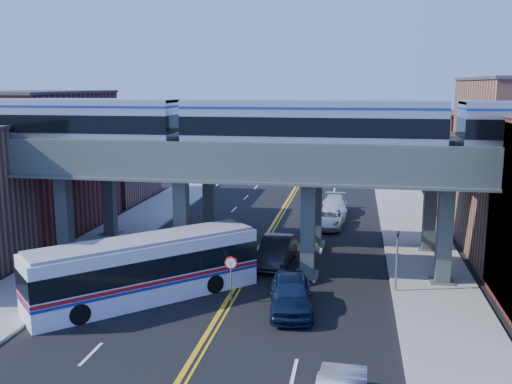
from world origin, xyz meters
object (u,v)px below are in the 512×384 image
stop_sign (231,272)px  transit_bus (145,269)px  traffic_signal (397,254)px  car_lane_a (291,294)px  car_lane_d (335,205)px  car_lane_b (277,251)px  transit_train (311,126)px  car_lane_c (329,219)px

stop_sign → transit_bus: (-4.75, -0.30, -0.05)m
stop_sign → traffic_signal: size_ratio=0.64×
car_lane_a → car_lane_d: 23.40m
stop_sign → car_lane_b: size_ratio=0.47×
car_lane_d → traffic_signal: bearing=-79.0°
transit_train → car_lane_b: 8.91m
transit_train → transit_bus: (-8.52, -5.30, -7.57)m
transit_train → car_lane_d: size_ratio=8.49×
stop_sign → car_lane_d: bearing=78.3°
car_lane_a → car_lane_b: (-1.82, 7.68, -0.01)m
traffic_signal → transit_bus: bearing=-166.4°
car_lane_a → car_lane_c: car_lane_a is taller
transit_train → car_lane_b: bearing=137.2°
car_lane_a → car_lane_b: bearing=95.8°
traffic_signal → transit_bus: 14.05m
traffic_signal → transit_train: bearing=158.7°
stop_sign → transit_bus: 4.76m
stop_sign → car_lane_d: size_ratio=0.47×
transit_train → car_lane_a: transit_train is taller
transit_train → car_lane_b: (-2.28, 2.11, -8.35)m
transit_train → car_lane_d: (0.92, 17.79, -8.46)m
transit_bus → car_lane_c: 20.19m
traffic_signal → car_lane_c: (-4.48, 14.66, -1.59)m
traffic_signal → stop_sign: bearing=-161.4°
traffic_signal → car_lane_a: size_ratio=0.75×
transit_bus → stop_sign: bearing=-40.6°
car_lane_b → car_lane_d: 16.00m
stop_sign → transit_bus: transit_bus is taller
car_lane_a → traffic_signal: bearing=25.0°
car_lane_c → stop_sign: bearing=-99.3°
transit_train → stop_sign: bearing=-127.1°
car_lane_a → car_lane_b: car_lane_a is taller
car_lane_c → car_lane_d: size_ratio=0.91×
stop_sign → transit_bus: bearing=-176.4°
transit_train → car_lane_c: size_ratio=9.29×
transit_bus → traffic_signal: bearing=-30.6°
transit_bus → car_lane_a: 8.11m
car_lane_c → car_lane_d: car_lane_d is taller
car_lane_a → car_lane_c: 18.26m
stop_sign → car_lane_c: bearing=75.9°
car_lane_c → car_lane_d: 5.14m
traffic_signal → car_lane_c: 15.41m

